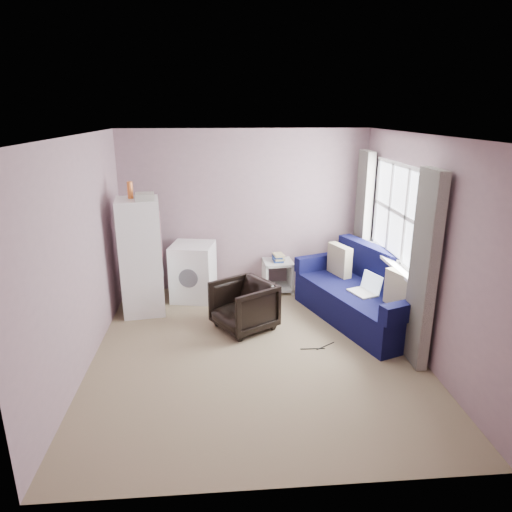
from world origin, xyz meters
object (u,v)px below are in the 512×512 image
Objects in this scene: armchair at (244,303)px; fridge at (141,256)px; washing_machine at (193,270)px; side_table at (278,273)px; sofa at (366,296)px.

fridge is (-1.38, 0.65, 0.47)m from armchair.
washing_machine reaches higher than side_table.
armchair is 0.31× the size of sofa.
armchair is at bearing -115.42° from side_table.
sofa is at bearing -46.92° from side_table.
side_table is at bearing 9.74° from fridge.
armchair is 1.42m from side_table.
side_table is 0.27× the size of sofa.
armchair is 1.15× the size of side_table.
washing_machine is 0.38× the size of sofa.
fridge reaches higher than washing_machine.
fridge reaches higher than armchair.
side_table is 1.56m from sofa.
washing_machine is (0.68, 0.43, -0.38)m from fridge.
fridge is 3.13m from sofa.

